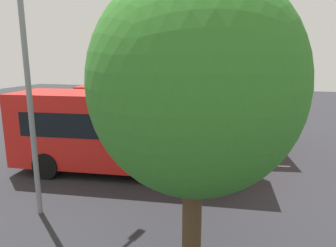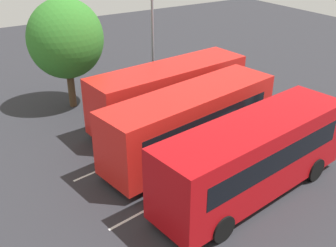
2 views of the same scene
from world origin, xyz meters
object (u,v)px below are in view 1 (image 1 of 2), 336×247
Objects in this scene: bus_center_left at (172,116)px; pedestrian at (84,117)px; street_lamp at (34,70)px; bus_far_left at (182,104)px; depot_tree at (194,85)px; bus_center_right at (125,130)px.

bus_center_left is 5.53× the size of pedestrian.
bus_center_left is 8.12m from street_lamp.
bus_far_left is 3.96m from bus_center_left.
bus_far_left is 11.75m from street_lamp.
street_lamp is at bearing -55.41° from pedestrian.
pedestrian is 14.69m from depot_tree.
depot_tree is (-3.91, 5.28, 2.41)m from bus_center_right.
street_lamp is (-4.10, 9.45, 3.44)m from pedestrian.
pedestrian is 0.23× the size of street_lamp.
bus_center_right is 7.00m from depot_tree.
bus_far_left is 1.00× the size of bus_center_left.
bus_center_right is 1.45× the size of depot_tree.
depot_tree is at bearing -94.27° from street_lamp.
bus_center_right is at bearing 64.05° from bus_center_left.
pedestrian is (6.37, -2.10, -0.84)m from bus_center_left.
pedestrian is at bearing 9.40° from bus_far_left.
street_lamp reaches higher than pedestrian.
depot_tree is at bearing 96.37° from bus_far_left.
depot_tree reaches higher than bus_center_left.
bus_center_right is at bearing -35.97° from pedestrian.
depot_tree reaches higher than bus_center_right.
bus_far_left is at bearing 28.20° from pedestrian.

